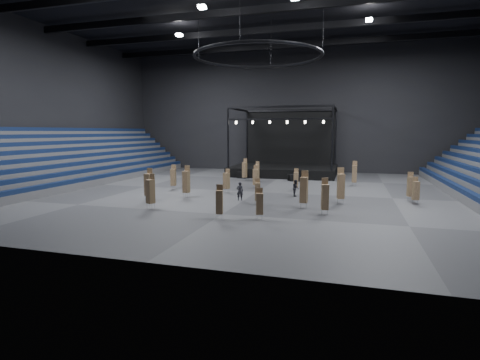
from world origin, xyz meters
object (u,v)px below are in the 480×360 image
(chair_stack_17, at_px, (325,196))
(chair_stack_6, at_px, (227,180))
(flight_case_right, at_px, (295,178))
(chair_stack_3, at_px, (341,186))
(chair_stack_8, at_px, (186,181))
(chair_stack_9, at_px, (219,201))
(chair_stack_4, at_px, (245,169))
(flight_case_left, at_px, (242,175))
(chair_stack_10, at_px, (149,184))
(chair_stack_2, at_px, (256,177))
(chair_stack_13, at_px, (257,171))
(chair_stack_14, at_px, (258,191))
(flight_case_mid, at_px, (292,177))
(chair_stack_11, at_px, (260,203))
(man_center, at_px, (240,191))
(chair_stack_7, at_px, (416,190))
(chair_stack_16, at_px, (296,179))
(chair_stack_5, at_px, (354,173))
(crew_member, at_px, (296,188))
(chair_stack_1, at_px, (304,189))
(chair_stack_15, at_px, (173,177))
(chair_stack_12, at_px, (150,191))
(chair_stack_0, at_px, (411,186))
(stage, at_px, (285,164))

(chair_stack_17, bearing_deg, chair_stack_6, 129.73)
(chair_stack_17, bearing_deg, flight_case_right, 91.14)
(chair_stack_3, xyz_separation_m, chair_stack_8, (-13.52, -0.67, -0.06))
(chair_stack_9, bearing_deg, chair_stack_4, 88.32)
(flight_case_left, xyz_separation_m, chair_stack_9, (4.83, -22.15, 0.82))
(chair_stack_6, bearing_deg, chair_stack_10, -112.63)
(chair_stack_2, distance_m, chair_stack_9, 13.94)
(chair_stack_2, xyz_separation_m, chair_stack_13, (-1.22, 5.43, -0.04))
(chair_stack_14, bearing_deg, chair_stack_10, 168.56)
(flight_case_mid, bearing_deg, flight_case_left, 175.93)
(chair_stack_11, height_order, chair_stack_17, chair_stack_17)
(chair_stack_2, bearing_deg, chair_stack_4, 113.58)
(flight_case_right, bearing_deg, man_center, -101.14)
(chair_stack_6, bearing_deg, chair_stack_9, -55.73)
(flight_case_right, height_order, chair_stack_2, chair_stack_2)
(flight_case_mid, relative_size, chair_stack_3, 0.39)
(chair_stack_7, xyz_separation_m, chair_stack_16, (-10.38, 4.09, -0.00))
(chair_stack_5, distance_m, chair_stack_13, 11.11)
(chair_stack_11, bearing_deg, chair_stack_17, 15.36)
(crew_member, bearing_deg, flight_case_right, -3.67)
(chair_stack_1, relative_size, chair_stack_8, 1.02)
(chair_stack_8, bearing_deg, chair_stack_15, 135.94)
(chair_stack_7, xyz_separation_m, chair_stack_12, (-19.92, -7.76, 0.23))
(chair_stack_1, relative_size, chair_stack_7, 1.30)
(chair_stack_11, relative_size, chair_stack_15, 0.85)
(chair_stack_15, relative_size, chair_stack_16, 1.12)
(chair_stack_6, xyz_separation_m, chair_stack_15, (-5.94, 0.47, 0.09))
(chair_stack_6, bearing_deg, chair_stack_7, 14.36)
(flight_case_left, xyz_separation_m, chair_stack_4, (0.95, -2.15, 0.96))
(flight_case_left, bearing_deg, chair_stack_9, -77.71)
(chair_stack_10, distance_m, chair_stack_17, 15.02)
(crew_member, bearing_deg, flight_case_mid, -2.27)
(chair_stack_2, xyz_separation_m, chair_stack_16, (4.24, -0.31, -0.11))
(flight_case_right, distance_m, crew_member, 10.59)
(chair_stack_3, distance_m, chair_stack_10, 16.23)
(chair_stack_11, bearing_deg, chair_stack_10, 141.01)
(chair_stack_7, bearing_deg, chair_stack_4, 133.02)
(chair_stack_0, distance_m, chair_stack_17, 10.09)
(chair_stack_16, bearing_deg, chair_stack_15, -170.08)
(flight_case_left, height_order, chair_stack_4, chair_stack_4)
(stage, bearing_deg, flight_case_right, -71.26)
(chair_stack_11, bearing_deg, chair_stack_5, 53.12)
(chair_stack_4, xyz_separation_m, chair_stack_8, (-1.88, -12.78, 0.11))
(chair_stack_4, bearing_deg, man_center, -63.93)
(chair_stack_9, bearing_deg, flight_case_mid, 72.83)
(chair_stack_0, distance_m, chair_stack_11, 14.94)
(chair_stack_3, bearing_deg, chair_stack_0, 14.70)
(chair_stack_4, relative_size, crew_member, 1.75)
(chair_stack_1, height_order, chair_stack_3, chair_stack_3)
(flight_case_mid, xyz_separation_m, chair_stack_17, (5.08, -18.36, 0.96))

